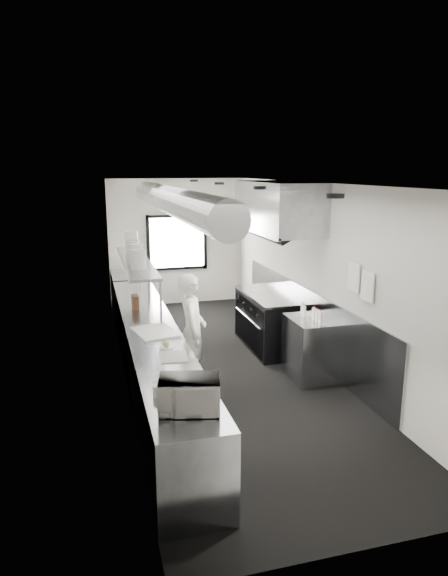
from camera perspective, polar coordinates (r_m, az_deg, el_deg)
floor at (r=7.88m, az=-0.05°, el=-8.99°), size 3.00×8.00×0.01m
ceiling at (r=7.29m, az=-0.06°, el=11.81°), size 3.00×8.00×0.01m
wall_back at (r=11.31m, az=-5.37°, el=5.19°), size 3.00×0.02×2.80m
wall_front at (r=3.92m, az=15.68°, el=-11.21°), size 3.00×0.02×2.80m
wall_left at (r=7.23m, az=-11.61°, el=0.31°), size 0.02×8.00×2.80m
wall_right at (r=7.98m, az=10.41°, el=1.59°), size 0.02×8.00×2.80m
wall_cladding at (r=8.44m, az=9.17°, el=-3.67°), size 0.03×5.50×1.10m
hvac_duct at (r=7.55m, az=-6.08°, el=9.89°), size 0.40×6.40×0.40m
service_window at (r=11.28m, az=-5.34°, el=5.16°), size 1.36×0.05×1.25m
exhaust_hood at (r=8.32m, az=6.07°, el=9.10°), size 0.81×2.20×0.88m
prep_counter at (r=7.06m, az=-8.11°, el=-7.95°), size 0.70×6.00×0.90m
pass_shelf at (r=8.20m, az=-9.97°, el=2.88°), size 0.45×3.00×0.68m
range at (r=8.65m, az=5.39°, el=-3.68°), size 0.88×1.60×0.94m
bottle_station at (r=7.48m, az=9.97°, el=-6.76°), size 0.65×0.80×0.90m
far_work_table at (r=10.58m, az=-10.65°, el=-0.81°), size 0.70×1.20×0.90m
notice_sheet_a at (r=6.88m, az=14.52°, el=1.21°), size 0.02×0.28×0.38m
notice_sheet_b at (r=6.60m, az=15.98°, el=0.16°), size 0.02×0.28×0.38m
line_cook at (r=6.96m, az=-3.63°, el=-4.96°), size 0.49×0.66×1.63m
microwave at (r=4.56m, az=-3.99°, el=-11.95°), size 0.57×0.48×0.30m
deli_tub_a at (r=4.90m, az=-7.20°, el=-11.41°), size 0.18×0.18×0.11m
deli_tub_b at (r=4.99m, az=-7.04°, el=-10.93°), size 0.20×0.20×0.11m
newspaper at (r=5.83m, az=-5.78°, el=-7.75°), size 0.34×0.41×0.01m
small_plate at (r=6.11m, az=-6.54°, el=-6.74°), size 0.20×0.20×0.01m
pastry at (r=6.10m, az=-6.55°, el=-6.33°), size 0.08×0.08×0.08m
cutting_board at (r=6.70m, az=-7.85°, el=-4.93°), size 0.61×0.74×0.02m
knife_block at (r=7.83m, az=-10.05°, el=-1.57°), size 0.10×0.20×0.22m
plate_stack_a at (r=7.47m, az=-9.71°, el=3.26°), size 0.29×0.29×0.29m
plate_stack_b at (r=7.92m, az=-10.03°, el=3.87°), size 0.30×0.30×0.30m
plate_stack_c at (r=8.28m, az=-10.29°, el=4.28°), size 0.27×0.27×0.30m
plate_stack_d at (r=8.95m, az=-10.47°, el=5.15°), size 0.24×0.24×0.37m
squeeze_bottle_a at (r=7.07m, az=10.92°, el=-3.37°), size 0.08×0.08×0.18m
squeeze_bottle_b at (r=7.18m, az=10.54°, el=-3.13°), size 0.08×0.08×0.17m
squeeze_bottle_c at (r=7.27m, az=10.16°, el=-2.90°), size 0.07×0.07×0.17m
squeeze_bottle_d at (r=7.41m, az=9.08°, el=-2.62°), size 0.07×0.07×0.16m
squeeze_bottle_e at (r=7.55m, az=8.91°, el=-2.30°), size 0.07×0.07×0.16m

